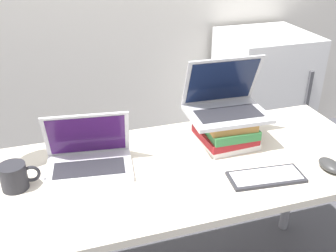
# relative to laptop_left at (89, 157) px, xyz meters

# --- Properties ---
(desk) EXTENTS (1.75, 0.68, 0.76)m
(desk) POSITION_rel_laptop_left_xyz_m (0.27, -0.09, -0.12)
(desk) COLOR beige
(desk) RESTS_ON ground_plane
(laptop_left) EXTENTS (0.35, 0.26, 0.22)m
(laptop_left) POSITION_rel_laptop_left_xyz_m (0.00, 0.00, 0.00)
(laptop_left) COLOR silver
(laptop_left) RESTS_ON desk
(book_stack) EXTENTS (0.24, 0.26, 0.13)m
(book_stack) POSITION_rel_laptop_left_xyz_m (0.58, 0.01, 0.02)
(book_stack) COLOR white
(book_stack) RESTS_ON desk
(laptop_on_books) EXTENTS (0.33, 0.25, 0.24)m
(laptop_on_books) POSITION_rel_laptop_left_xyz_m (0.58, 0.04, 0.13)
(laptop_on_books) COLOR #B2B2B7
(laptop_on_books) RESTS_ON book_stack
(wireless_keyboard) EXTENTS (0.29, 0.14, 0.01)m
(wireless_keyboard) POSITION_rel_laptop_left_xyz_m (0.61, -0.27, -0.04)
(wireless_keyboard) COLOR #28282D
(wireless_keyboard) RESTS_ON desk
(mouse) EXTENTS (0.07, 0.11, 0.04)m
(mouse) POSITION_rel_laptop_left_xyz_m (0.88, -0.29, -0.03)
(mouse) COLOR #2D2D2D
(mouse) RESTS_ON desk
(mug) EXTENTS (0.14, 0.09, 0.10)m
(mug) POSITION_rel_laptop_left_xyz_m (-0.27, -0.06, 0.00)
(mug) COLOR #232328
(mug) RESTS_ON desk
(mini_fridge) EXTENTS (0.58, 0.58, 0.93)m
(mini_fridge) POSITION_rel_laptop_left_xyz_m (1.34, 0.99, -0.34)
(mini_fridge) COLOR white
(mini_fridge) RESTS_ON ground_plane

